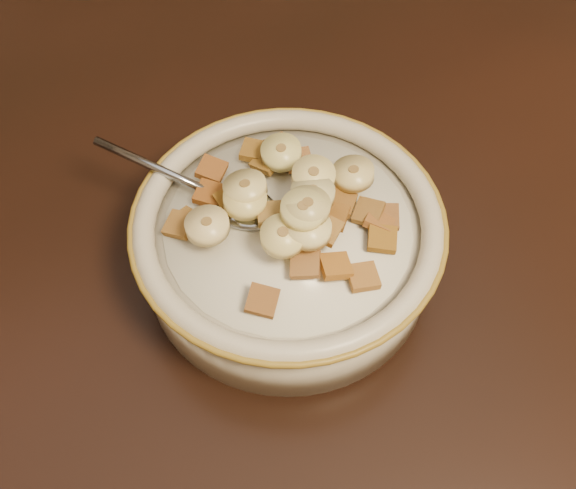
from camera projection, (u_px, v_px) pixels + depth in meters
name	position (u px, v px, depth m)	size (l,w,h in m)	color
floor	(306.00, 459.00, 1.22)	(4.00, 4.50, 0.10)	#422816
table	(326.00, 201.00, 0.58)	(1.40, 0.90, 0.04)	black
chair	(171.00, 94.00, 1.06)	(0.40, 0.40, 0.91)	black
cereal_bowl	(288.00, 247.00, 0.49)	(0.22, 0.22, 0.05)	beige
milk	(288.00, 227.00, 0.47)	(0.18, 0.18, 0.00)	silver
spoon	(244.00, 208.00, 0.47)	(0.04, 0.05, 0.01)	gray
cereal_square_0	(210.00, 194.00, 0.48)	(0.02, 0.02, 0.01)	brown
cereal_square_1	(325.00, 229.00, 0.44)	(0.02, 0.02, 0.01)	olive
cereal_square_2	(385.00, 217.00, 0.47)	(0.02, 0.02, 0.01)	brown
cereal_square_3	(341.00, 202.00, 0.47)	(0.02, 0.02, 0.01)	brown
cereal_square_4	(363.00, 277.00, 0.44)	(0.02, 0.02, 0.01)	olive
cereal_square_5	(368.00, 212.00, 0.47)	(0.02, 0.02, 0.01)	olive
cereal_square_6	(254.00, 151.00, 0.50)	(0.02, 0.02, 0.01)	olive
cereal_square_7	(231.00, 200.00, 0.47)	(0.02, 0.02, 0.01)	brown
cereal_square_8	(267.00, 161.00, 0.49)	(0.02, 0.02, 0.01)	#96641F
cereal_square_9	(262.00, 301.00, 0.42)	(0.02, 0.02, 0.01)	brown
cereal_square_10	(380.00, 220.00, 0.46)	(0.02, 0.02, 0.01)	#9D521F
cereal_square_11	(333.00, 216.00, 0.46)	(0.02, 0.02, 0.01)	brown
cereal_square_12	(382.00, 239.00, 0.45)	(0.02, 0.02, 0.01)	brown
cereal_square_13	(348.00, 175.00, 0.49)	(0.02, 0.02, 0.01)	brown
cereal_square_14	(180.00, 225.00, 0.46)	(0.02, 0.02, 0.01)	olive
cereal_square_15	(299.00, 160.00, 0.50)	(0.02, 0.02, 0.01)	#905E2E
cereal_square_16	(187.00, 221.00, 0.47)	(0.02, 0.02, 0.01)	#925F20
cereal_square_17	(281.00, 145.00, 0.51)	(0.02, 0.02, 0.01)	brown
cereal_square_18	(305.00, 264.00, 0.44)	(0.02, 0.02, 0.01)	brown
cereal_square_19	(272.00, 214.00, 0.45)	(0.02, 0.02, 0.01)	olive
cereal_square_20	(212.00, 170.00, 0.49)	(0.02, 0.02, 0.01)	brown
cereal_square_21	(336.00, 266.00, 0.44)	(0.02, 0.02, 0.01)	#975719
banana_slice_0	(309.00, 229.00, 0.43)	(0.03, 0.03, 0.01)	#F5EB9A
banana_slice_1	(353.00, 174.00, 0.47)	(0.03, 0.03, 0.01)	#C7BE82
banana_slice_2	(313.00, 176.00, 0.45)	(0.03, 0.03, 0.01)	#FAE896
banana_slice_3	(283.00, 236.00, 0.43)	(0.03, 0.03, 0.01)	#DDCC6F
banana_slice_4	(207.00, 226.00, 0.44)	(0.03, 0.03, 0.01)	#F2D987
banana_slice_5	(303.00, 210.00, 0.43)	(0.03, 0.03, 0.01)	beige
banana_slice_6	(245.00, 200.00, 0.45)	(0.03, 0.03, 0.01)	#D0BC6A
banana_slice_7	(313.00, 194.00, 0.44)	(0.03, 0.03, 0.01)	#C8C17D
banana_slice_8	(308.00, 206.00, 0.43)	(0.03, 0.03, 0.01)	#CAC387
banana_slice_9	(281.00, 152.00, 0.49)	(0.03, 0.03, 0.01)	#F7EB91
banana_slice_10	(245.00, 188.00, 0.45)	(0.03, 0.03, 0.01)	#D9CB82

